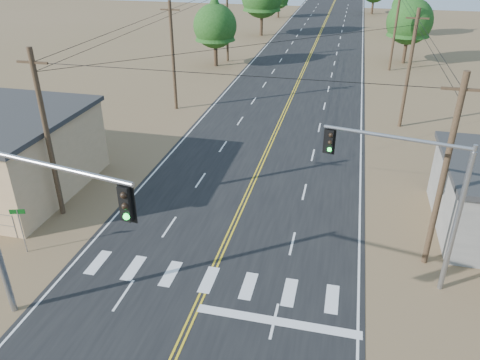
% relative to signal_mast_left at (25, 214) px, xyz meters
% --- Properties ---
extents(road, '(15.00, 200.00, 0.02)m').
position_rel_signal_mast_left_xyz_m(road, '(5.80, 26.42, -5.67)').
color(road, black).
rests_on(road, ground).
extents(utility_pole_left_near, '(1.80, 0.30, 10.00)m').
position_rel_signal_mast_left_xyz_m(utility_pole_left_near, '(-4.70, 8.42, -0.56)').
color(utility_pole_left_near, '#4C3826').
rests_on(utility_pole_left_near, ground).
extents(utility_pole_left_mid, '(1.80, 0.30, 10.00)m').
position_rel_signal_mast_left_xyz_m(utility_pole_left_mid, '(-4.70, 28.42, -0.56)').
color(utility_pole_left_mid, '#4C3826').
rests_on(utility_pole_left_mid, ground).
extents(utility_pole_left_far, '(1.80, 0.30, 10.00)m').
position_rel_signal_mast_left_xyz_m(utility_pole_left_far, '(-4.70, 48.42, -0.56)').
color(utility_pole_left_far, '#4C3826').
rests_on(utility_pole_left_far, ground).
extents(utility_pole_right_near, '(1.80, 0.30, 10.00)m').
position_rel_signal_mast_left_xyz_m(utility_pole_right_near, '(16.30, 8.42, -0.56)').
color(utility_pole_right_near, '#4C3826').
rests_on(utility_pole_right_near, ground).
extents(utility_pole_right_mid, '(1.80, 0.30, 10.00)m').
position_rel_signal_mast_left_xyz_m(utility_pole_right_mid, '(16.30, 28.42, -0.56)').
color(utility_pole_right_mid, '#4C3826').
rests_on(utility_pole_right_mid, ground).
extents(utility_pole_right_far, '(1.80, 0.30, 10.00)m').
position_rel_signal_mast_left_xyz_m(utility_pole_right_far, '(16.30, 48.42, -0.56)').
color(utility_pole_right_far, '#4C3826').
rests_on(utility_pole_right_far, ground).
extents(signal_mast_left, '(7.53, 1.79, 8.31)m').
position_rel_signal_mast_left_xyz_m(signal_mast_left, '(0.00, 0.00, 0.00)').
color(signal_mast_left, gray).
rests_on(signal_mast_left, ground).
extents(signal_mast_right, '(6.34, 1.48, 7.50)m').
position_rel_signal_mast_left_xyz_m(signal_mast_right, '(14.98, 6.78, -0.59)').
color(signal_mast_right, gray).
rests_on(signal_mast_right, ground).
extents(street_sign, '(0.76, 0.26, 2.65)m').
position_rel_signal_mast_left_xyz_m(street_sign, '(-4.36, 4.42, -3.90)').
color(street_sign, gray).
rests_on(street_sign, ground).
extents(tree_left_near, '(5.45, 5.45, 9.08)m').
position_rel_signal_mast_left_xyz_m(tree_left_near, '(-5.56, 45.62, -0.12)').
color(tree_left_near, '#3F2D1E').
rests_on(tree_left_near, ground).
extents(tree_right_near, '(5.81, 5.81, 9.68)m').
position_rel_signal_mast_left_xyz_m(tree_right_near, '(18.29, 52.81, 0.24)').
color(tree_right_near, '#3F2D1E').
rests_on(tree_right_near, ground).
extents(tree_right_mid, '(5.07, 5.07, 8.45)m').
position_rel_signal_mast_left_xyz_m(tree_right_mid, '(19.65, 72.92, -0.51)').
color(tree_right_mid, '#3F2D1E').
rests_on(tree_right_mid, ground).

